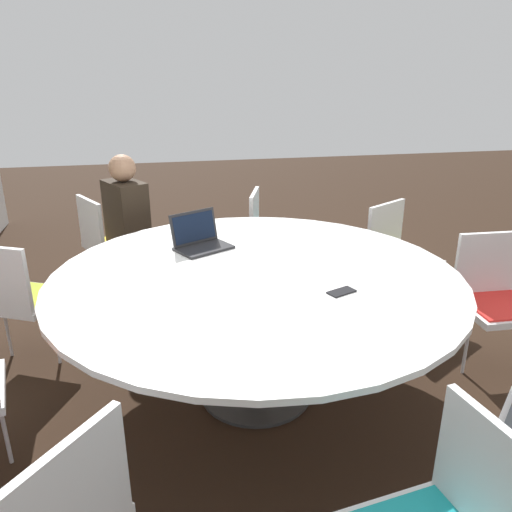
{
  "coord_description": "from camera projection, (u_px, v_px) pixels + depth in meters",
  "views": [
    {
      "loc": [
        -2.41,
        0.5,
        1.78
      ],
      "look_at": [
        0.0,
        0.0,
        0.86
      ],
      "focal_mm": 35.0,
      "sensor_mm": 36.0,
      "label": 1
    }
  ],
  "objects": [
    {
      "name": "chair_6",
      "position": [
        496.0,
        293.0,
        3.03
      ],
      "size": [
        0.44,
        0.46,
        0.85
      ],
      "rotation": [
        0.0,
        0.0,
        7.8
      ],
      "color": "silver",
      "rests_on": "ground_plane"
    },
    {
      "name": "chair_1",
      "position": [
        16.0,
        293.0,
        3.03
      ],
      "size": [
        0.57,
        0.58,
        0.85
      ],
      "rotation": [
        0.0,
        0.0,
        4.26
      ],
      "color": "silver",
      "rests_on": "ground_plane"
    },
    {
      "name": "chair_0",
      "position": [
        108.0,
        239.0,
        4.01
      ],
      "size": [
        0.59,
        0.58,
        0.85
      ],
      "rotation": [
        0.0,
        0.0,
        3.63
      ],
      "color": "silver",
      "rests_on": "ground_plane"
    },
    {
      "name": "conference_table",
      "position": [
        256.0,
        287.0,
        2.7
      ],
      "size": [
        2.19,
        2.19,
        0.76
      ],
      "color": "#333333",
      "rests_on": "ground_plane"
    },
    {
      "name": "chair_7",
      "position": [
        398.0,
        251.0,
        3.73
      ],
      "size": [
        0.58,
        0.59,
        0.85
      ],
      "rotation": [
        0.0,
        0.0,
        8.38
      ],
      "color": "silver",
      "rests_on": "ground_plane"
    },
    {
      "name": "chair_8",
      "position": [
        270.0,
        233.0,
        4.15
      ],
      "size": [
        0.55,
        0.54,
        0.85
      ],
      "rotation": [
        0.0,
        0.0,
        9.1
      ],
      "color": "silver",
      "rests_on": "ground_plane"
    },
    {
      "name": "ground_plane",
      "position": [
        256.0,
        392.0,
        2.93
      ],
      "size": [
        16.0,
        16.0,
        0.0
      ],
      "primitive_type": "plane",
      "color": "black"
    },
    {
      "name": "cell_phone",
      "position": [
        341.0,
        292.0,
        2.44
      ],
      "size": [
        0.12,
        0.16,
        0.01
      ],
      "color": "black",
      "rests_on": "conference_table"
    },
    {
      "name": "person_0",
      "position": [
        129.0,
        220.0,
        3.81
      ],
      "size": [
        0.42,
        0.36,
        1.2
      ],
      "rotation": [
        0.0,
        0.0,
        3.63
      ],
      "color": "#2D2319",
      "rests_on": "ground_plane"
    },
    {
      "name": "laptop",
      "position": [
        200.0,
        239.0,
        3.04
      ],
      "size": [
        0.36,
        0.39,
        0.21
      ],
      "rotation": [
        0.0,
        0.0,
        -1.09
      ],
      "color": "#232326",
      "rests_on": "conference_table"
    }
  ]
}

